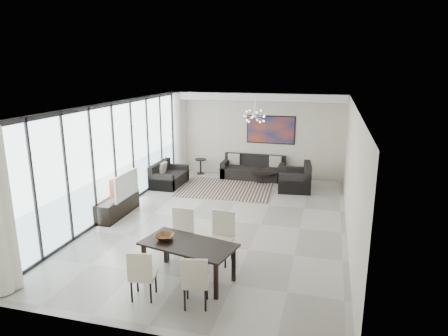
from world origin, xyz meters
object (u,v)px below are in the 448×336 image
(coffee_table, at_px, (263,176))
(tv_console, at_px, (117,206))
(sofa_main, at_px, (253,171))
(dining_table, at_px, (188,248))
(television, at_px, (122,185))

(coffee_table, xyz_separation_m, tv_console, (-3.16, -4.12, 0.06))
(sofa_main, height_order, dining_table, sofa_main)
(television, bearing_deg, tv_console, 101.12)
(tv_console, height_order, dining_table, dining_table)
(tv_console, relative_size, dining_table, 0.87)
(coffee_table, distance_m, sofa_main, 0.50)
(television, relative_size, dining_table, 0.62)
(tv_console, xyz_separation_m, television, (0.16, 0.03, 0.58))
(sofa_main, bearing_deg, tv_console, -121.99)
(sofa_main, bearing_deg, dining_table, -88.84)
(tv_console, bearing_deg, sofa_main, 58.01)
(coffee_table, xyz_separation_m, television, (-3.00, -4.09, 0.64))
(television, bearing_deg, coffee_table, -36.34)
(sofa_main, height_order, tv_console, sofa_main)
(dining_table, bearing_deg, coffee_table, 87.72)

